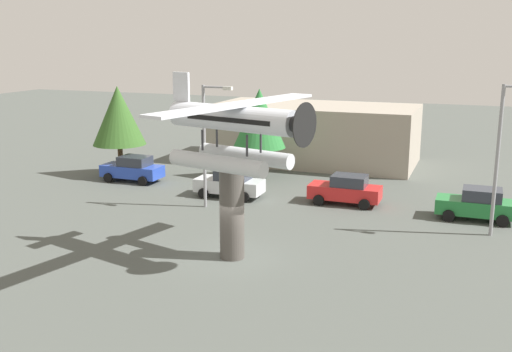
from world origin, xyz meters
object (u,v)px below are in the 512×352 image
(floatplane_monument, at_px, (234,129))
(car_near_blue, at_px, (133,169))
(display_pedestal, at_px, (232,213))
(streetlight_secondary, at_px, (503,149))
(car_mid_silver, at_px, (230,183))
(car_distant_green, at_px, (478,204))
(tree_west, at_px, (118,116))
(car_far_red, at_px, (346,190))
(storefront_building, at_px, (314,134))
(streetlight_primary, at_px, (208,137))
(tree_east, at_px, (259,118))

(floatplane_monument, bearing_deg, car_near_blue, 152.07)
(display_pedestal, distance_m, streetlight_secondary, 13.54)
(car_mid_silver, height_order, car_distant_green, same)
(car_near_blue, height_order, car_mid_silver, same)
(display_pedestal, bearing_deg, tree_west, 138.38)
(car_mid_silver, height_order, car_far_red, same)
(floatplane_monument, distance_m, car_near_blue, 17.30)
(storefront_building, bearing_deg, car_mid_silver, -98.91)
(streetlight_secondary, bearing_deg, floatplane_monument, -145.64)
(car_mid_silver, relative_size, tree_west, 0.66)
(car_far_red, height_order, tree_west, tree_west)
(floatplane_monument, xyz_separation_m, car_near_blue, (-12.26, 11.16, -4.94))
(streetlight_primary, bearing_deg, tree_east, 89.24)
(streetlight_secondary, bearing_deg, streetlight_primary, -178.66)
(storefront_building, relative_size, tree_west, 2.45)
(floatplane_monument, relative_size, car_far_red, 2.46)
(display_pedestal, bearing_deg, car_near_blue, 137.48)
(car_near_blue, relative_size, streetlight_secondary, 0.56)
(streetlight_secondary, bearing_deg, storefront_building, 132.59)
(storefront_building, bearing_deg, car_near_blue, -132.11)
(display_pedestal, relative_size, car_near_blue, 0.99)
(display_pedestal, bearing_deg, floatplane_monument, -14.37)
(floatplane_monument, xyz_separation_m, tree_east, (-4.52, 15.24, -1.62))
(car_far_red, distance_m, streetlight_secondary, 9.52)
(car_far_red, relative_size, car_distant_green, 1.00)
(display_pedestal, relative_size, streetlight_secondary, 0.55)
(streetlight_primary, distance_m, tree_east, 8.13)
(car_distant_green, distance_m, streetlight_primary, 15.30)
(car_far_red, xyz_separation_m, storefront_building, (-5.11, 11.39, 1.38))
(car_distant_green, bearing_deg, car_mid_silver, 1.33)
(floatplane_monument, relative_size, streetlight_primary, 1.46)
(car_mid_silver, height_order, streetlight_secondary, streetlight_secondary)
(storefront_building, xyz_separation_m, tree_west, (-11.59, -9.65, 2.04))
(car_far_red, distance_m, tree_east, 9.17)
(car_distant_green, height_order, streetlight_secondary, streetlight_secondary)
(floatplane_monument, xyz_separation_m, tree_west, (-14.03, 12.38, -1.52))
(tree_west, bearing_deg, streetlight_secondary, -11.10)
(car_mid_silver, xyz_separation_m, car_far_red, (7.05, 0.95, 0.00))
(car_near_blue, relative_size, car_distant_green, 1.00)
(car_distant_green, distance_m, tree_west, 24.41)
(display_pedestal, bearing_deg, tree_east, 106.12)
(tree_west, distance_m, tree_east, 9.93)
(car_near_blue, distance_m, car_far_red, 14.95)
(streetlight_secondary, distance_m, tree_west, 25.45)
(car_distant_green, xyz_separation_m, streetlight_primary, (-14.66, -2.90, 3.28))
(floatplane_monument, bearing_deg, car_far_red, 90.24)
(car_far_red, distance_m, storefront_building, 12.56)
(display_pedestal, height_order, car_far_red, display_pedestal)
(car_near_blue, height_order, car_distant_green, same)
(car_near_blue, distance_m, tree_west, 4.04)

